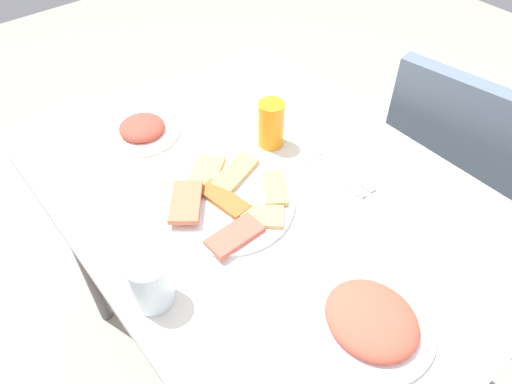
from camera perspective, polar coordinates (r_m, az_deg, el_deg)
The scene contains 11 objects.
ground_plane at distance 1.74m, azimuth 1.43°, elevation -18.64°, with size 6.00×6.00×0.00m, color gray.
dining_table at distance 1.16m, azimuth 2.02°, elevation -3.95°, with size 1.09×0.83×0.77m.
dining_chair at distance 1.63m, azimuth 22.11°, elevation 1.65°, with size 0.48×0.49×0.91m.
pide_platter at distance 1.08m, azimuth -3.27°, elevation -0.96°, with size 0.31×0.30×0.04m.
salad_plate_greens at distance 1.29m, azimuth -13.25°, elevation 7.23°, with size 0.19×0.19×0.04m.
salad_plate_rice at distance 0.91m, azimuth 13.47°, elevation -14.54°, with size 0.23×0.23×0.05m.
soda_can at distance 1.20m, azimuth 1.79°, elevation 8.02°, with size 0.07×0.07×0.12m, color orange.
drinking_glass at distance 0.91m, azimuth -12.36°, elevation -10.32°, with size 0.08×0.08×0.11m, color silver.
paper_napkin at distance 1.17m, azimuth 9.77°, elevation 2.25°, with size 0.11×0.11×0.00m, color white.
fork at distance 1.16m, azimuth 9.18°, elevation 2.02°, with size 0.19×0.02×0.01m, color silver.
spoon at distance 1.18m, azimuth 10.40°, elevation 2.77°, with size 0.19×0.02×0.01m, color silver.
Camera 1 is at (0.56, -0.51, 1.57)m, focal length 33.91 mm.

